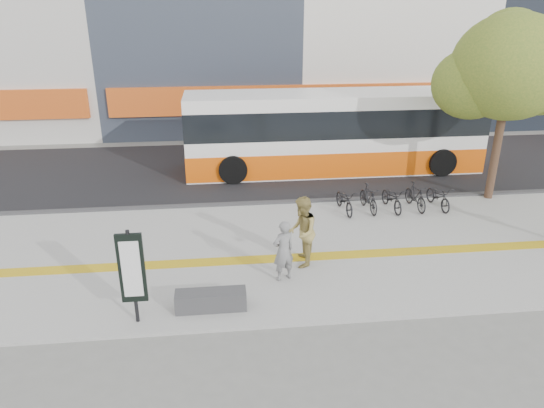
{
  "coord_description": "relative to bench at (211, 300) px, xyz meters",
  "views": [
    {
      "loc": [
        -2.29,
        -10.96,
        6.62
      ],
      "look_at": [
        -0.85,
        2.0,
        1.28
      ],
      "focal_mm": 33.08,
      "sensor_mm": 36.0,
      "label": 1
    }
  ],
  "objects": [
    {
      "name": "seated_woman",
      "position": [
        1.8,
        1.13,
        0.57
      ],
      "size": [
        0.68,
        0.58,
        1.59
      ],
      "primitive_type": "imported",
      "rotation": [
        0.0,
        0.0,
        3.55
      ],
      "color": "black",
      "rests_on": "sidewalk"
    },
    {
      "name": "sidewalk",
      "position": [
        2.6,
        2.7,
        -0.27
      ],
      "size": [
        40.0,
        7.0,
        0.08
      ],
      "primitive_type": "cube",
      "color": "gray",
      "rests_on": "ground"
    },
    {
      "name": "street_tree",
      "position": [
        9.78,
        6.02,
        4.21
      ],
      "size": [
        4.4,
        3.8,
        6.31
      ],
      "color": "#3E261C",
      "rests_on": "sidewalk"
    },
    {
      "name": "curb",
      "position": [
        2.6,
        6.2,
        -0.23
      ],
      "size": [
        40.0,
        0.25,
        0.14
      ],
      "primitive_type": "cube",
      "color": "#333335",
      "rests_on": "ground"
    },
    {
      "name": "bench",
      "position": [
        0.0,
        0.0,
        0.0
      ],
      "size": [
        1.6,
        0.45,
        0.45
      ],
      "primitive_type": "cube",
      "color": "#333335",
      "rests_on": "sidewalk"
    },
    {
      "name": "pedestrian_tan",
      "position": [
        2.38,
        1.83,
        0.72
      ],
      "size": [
        0.88,
        1.04,
        1.9
      ],
      "primitive_type": "imported",
      "rotation": [
        0.0,
        0.0,
        -1.76
      ],
      "color": "#9E8C4A",
      "rests_on": "sidewalk"
    },
    {
      "name": "tactile_strip",
      "position": [
        2.6,
        2.2,
        -0.22
      ],
      "size": [
        40.0,
        0.45,
        0.01
      ],
      "primitive_type": "cube",
      "color": "gold",
      "rests_on": "sidewalk"
    },
    {
      "name": "bus",
      "position": [
        4.99,
        9.7,
        1.25
      ],
      "size": [
        11.9,
        2.82,
        3.17
      ],
      "color": "white",
      "rests_on": "street"
    },
    {
      "name": "ground",
      "position": [
        2.6,
        1.2,
        -0.3
      ],
      "size": [
        120.0,
        120.0,
        0.0
      ],
      "primitive_type": "plane",
      "color": "slate",
      "rests_on": "ground"
    },
    {
      "name": "street",
      "position": [
        2.6,
        10.2,
        -0.28
      ],
      "size": [
        40.0,
        8.0,
        0.06
      ],
      "primitive_type": "cube",
      "color": "black",
      "rests_on": "ground"
    },
    {
      "name": "bicycle_row",
      "position": [
        5.99,
        5.2,
        0.19
      ],
      "size": [
        3.9,
        1.56,
        0.89
      ],
      "color": "black",
      "rests_on": "sidewalk"
    },
    {
      "name": "signboard",
      "position": [
        -1.6,
        -0.31,
        1.06
      ],
      "size": [
        0.55,
        0.1,
        2.2
      ],
      "color": "black",
      "rests_on": "sidewalk"
    }
  ]
}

